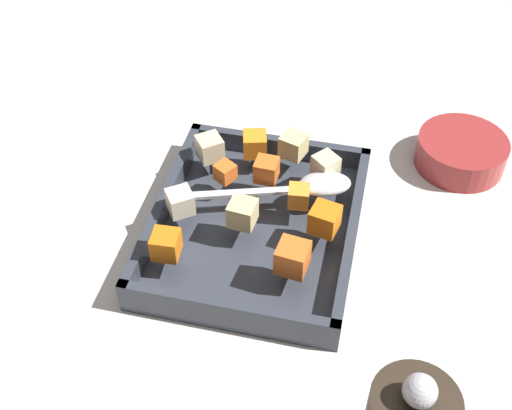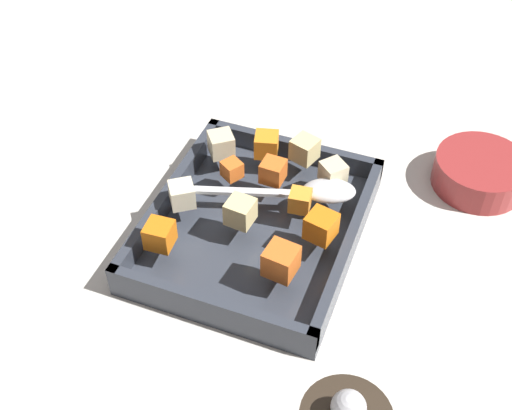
% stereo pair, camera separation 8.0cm
% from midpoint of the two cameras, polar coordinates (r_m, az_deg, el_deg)
% --- Properties ---
extents(ground_plane, '(4.00, 4.00, 0.00)m').
position_cam_midpoint_polar(ground_plane, '(0.84, 1.31, -2.89)').
color(ground_plane, beige).
extents(baking_dish, '(0.29, 0.25, 0.04)m').
position_cam_midpoint_polar(baking_dish, '(0.83, 2.76, -2.11)').
color(baking_dish, '#333842').
rests_on(baking_dish, ground_plane).
extents(carrot_chunk_mid_left, '(0.04, 0.04, 0.03)m').
position_cam_midpoint_polar(carrot_chunk_mid_left, '(0.73, 5.26, -4.92)').
color(carrot_chunk_mid_left, orange).
rests_on(carrot_chunk_mid_left, baking_dish).
extents(carrot_chunk_mid_right, '(0.04, 0.04, 0.03)m').
position_cam_midpoint_polar(carrot_chunk_mid_right, '(0.88, 3.51, 5.03)').
color(carrot_chunk_mid_right, orange).
rests_on(carrot_chunk_mid_right, baking_dish).
extents(carrot_chunk_far_left, '(0.03, 0.03, 0.03)m').
position_cam_midpoint_polar(carrot_chunk_far_left, '(0.84, 4.18, 2.76)').
color(carrot_chunk_far_left, orange).
rests_on(carrot_chunk_far_left, baking_dish).
extents(carrot_chunk_under_handle, '(0.03, 0.03, 0.03)m').
position_cam_midpoint_polar(carrot_chunk_under_handle, '(0.76, -5.24, -2.69)').
color(carrot_chunk_under_handle, orange).
rests_on(carrot_chunk_under_handle, baking_dish).
extents(carrot_chunk_rim_edge, '(0.04, 0.04, 0.03)m').
position_cam_midpoint_polar(carrot_chunk_rim_edge, '(0.77, 8.43, -2.15)').
color(carrot_chunk_rim_edge, orange).
rests_on(carrot_chunk_rim_edge, baking_dish).
extents(carrot_chunk_heap_side, '(0.03, 0.03, 0.02)m').
position_cam_midpoint_polar(carrot_chunk_heap_side, '(0.84, 0.65, 2.91)').
color(carrot_chunk_heap_side, orange).
rests_on(carrot_chunk_heap_side, baking_dish).
extents(carrot_chunk_near_left, '(0.03, 0.03, 0.03)m').
position_cam_midpoint_polar(carrot_chunk_near_left, '(0.81, 6.61, 0.25)').
color(carrot_chunk_near_left, orange).
rests_on(carrot_chunk_near_left, baking_dish).
extents(potato_chunk_corner_nw, '(0.04, 0.04, 0.03)m').
position_cam_midpoint_polar(potato_chunk_corner_nw, '(0.87, 6.79, 4.61)').
color(potato_chunk_corner_nw, '#E0CC89').
rests_on(potato_chunk_corner_nw, baking_dish).
extents(potato_chunk_corner_sw, '(0.03, 0.03, 0.03)m').
position_cam_midpoint_polar(potato_chunk_corner_sw, '(0.78, 1.57, -0.71)').
color(potato_chunk_corner_sw, '#E0CC89').
rests_on(potato_chunk_corner_sw, baking_dish).
extents(potato_chunk_center, '(0.04, 0.04, 0.03)m').
position_cam_midpoint_polar(potato_chunk_center, '(0.87, -0.36, 5.09)').
color(potato_chunk_center, beige).
rests_on(potato_chunk_center, baking_dish).
extents(potato_chunk_heap_top, '(0.04, 0.04, 0.03)m').
position_cam_midpoint_polar(potato_chunk_heap_top, '(0.81, -3.51, 0.77)').
color(potato_chunk_heap_top, beige).
rests_on(potato_chunk_heap_top, baking_dish).
extents(potato_chunk_near_right, '(0.04, 0.04, 0.03)m').
position_cam_midpoint_polar(potato_chunk_near_right, '(0.85, 9.27, 2.61)').
color(potato_chunk_near_right, beige).
rests_on(potato_chunk_near_right, baking_dish).
extents(serving_spoon, '(0.09, 0.21, 0.02)m').
position_cam_midpoint_polar(serving_spoon, '(0.83, 8.05, 1.07)').
color(serving_spoon, silver).
rests_on(serving_spoon, baking_dish).
extents(small_prep_bowl, '(0.12, 0.12, 0.04)m').
position_cam_midpoint_polar(small_prep_bowl, '(0.95, 20.80, 2.50)').
color(small_prep_bowl, maroon).
rests_on(small_prep_bowl, ground_plane).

